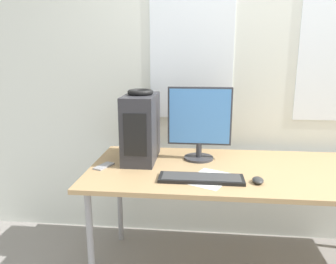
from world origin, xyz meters
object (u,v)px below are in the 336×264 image
at_px(headphones, 140,92).
at_px(monitor_main, 199,122).
at_px(keyboard, 201,178).
at_px(cell_phone, 104,166).
at_px(mouse, 258,180).
at_px(pc_tower, 141,128).

height_order(headphones, monitor_main, monitor_main).
xyz_separation_m(headphones, keyboard, (0.42, -0.35, -0.46)).
xyz_separation_m(monitor_main, cell_phone, (-0.62, -0.23, -0.26)).
bearing_deg(keyboard, mouse, -1.85).
distance_m(pc_tower, mouse, 0.85).
bearing_deg(mouse, pc_tower, 154.17).
height_order(keyboard, cell_phone, keyboard).
bearing_deg(monitor_main, cell_phone, -159.91).
distance_m(mouse, cell_phone, 0.97).
relative_size(monitor_main, keyboard, 1.02).
distance_m(headphones, cell_phone, 0.54).
distance_m(monitor_main, mouse, 0.59).
xyz_separation_m(pc_tower, keyboard, (0.42, -0.35, -0.22)).
xyz_separation_m(pc_tower, headphones, (0.00, 0.00, 0.24)).
height_order(pc_tower, keyboard, pc_tower).
height_order(monitor_main, cell_phone, monitor_main).
height_order(pc_tower, mouse, pc_tower).
bearing_deg(keyboard, cell_phone, 165.15).
bearing_deg(keyboard, headphones, 140.06).
relative_size(headphones, mouse, 1.84).
distance_m(headphones, mouse, 0.94).
distance_m(pc_tower, cell_phone, 0.36).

